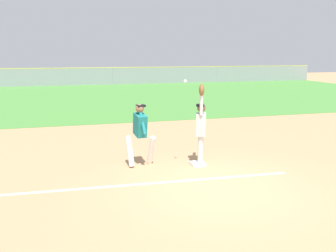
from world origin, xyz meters
name	(u,v)px	position (x,y,z in m)	size (l,w,h in m)	color
ground_plane	(218,188)	(0.00, 0.00, 0.00)	(80.47, 80.47, 0.00)	tan
outfield_grass	(125,96)	(0.00, 17.43, 0.01)	(44.20, 19.11, 0.01)	#478438
chalk_foul_line	(42,192)	(-3.93, 0.74, 0.00)	(12.00, 0.10, 0.01)	white
first_base	(197,164)	(0.07, 1.64, 0.04)	(0.38, 0.38, 0.08)	white
fielder	(201,126)	(0.17, 1.68, 1.12)	(0.43, 0.87, 2.28)	silver
runner	(140,131)	(-1.46, 2.02, 1.00)	(0.80, 0.84, 1.72)	white
baseball	(185,81)	(-0.37, 1.44, 2.36)	(0.07, 0.07, 0.07)	white
outfield_fence	(113,76)	(0.00, 26.98, 0.84)	(44.28, 0.08, 1.69)	#93999E
parked_car_silver	(52,77)	(-5.96, 29.88, 0.67)	(4.47, 2.25, 1.25)	#B7B7BC
parked_car_black	(98,76)	(-1.26, 30.24, 0.67)	(4.48, 2.28, 1.25)	black
parked_car_white	(150,75)	(4.26, 29.77, 0.67)	(4.43, 2.18, 1.25)	white
parked_car_tan	(188,74)	(8.97, 30.69, 0.67)	(4.41, 2.13, 1.25)	tan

